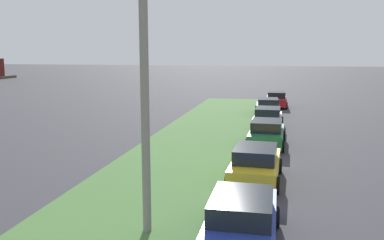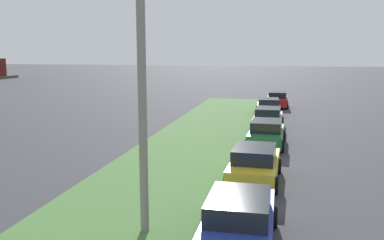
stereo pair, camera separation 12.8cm
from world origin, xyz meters
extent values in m
cube|color=#477238|center=(10.00, 6.03, 0.06)|extent=(60.00, 6.00, 0.12)
cube|color=#23389E|center=(5.99, 2.38, 0.57)|extent=(4.30, 1.80, 0.70)
cube|color=black|center=(5.79, 2.38, 1.19)|extent=(2.20, 1.60, 0.55)
cylinder|color=black|center=(7.34, 3.28, 0.32)|extent=(0.64, 0.22, 0.64)
cylinder|color=black|center=(7.34, 1.48, 0.32)|extent=(0.64, 0.22, 0.64)
cube|color=gold|center=(11.72, 2.33, 0.57)|extent=(4.37, 1.97, 0.70)
cube|color=black|center=(11.52, 2.34, 1.19)|extent=(2.26, 1.68, 0.55)
cylinder|color=black|center=(13.10, 3.18, 0.32)|extent=(0.65, 0.24, 0.64)
cylinder|color=black|center=(13.03, 1.38, 0.32)|extent=(0.65, 0.24, 0.64)
cylinder|color=black|center=(10.40, 3.28, 0.32)|extent=(0.65, 0.24, 0.64)
cylinder|color=black|center=(10.33, 1.48, 0.32)|extent=(0.65, 0.24, 0.64)
cube|color=#1E6B38|center=(18.25, 2.08, 0.57)|extent=(4.36, 1.94, 0.70)
cube|color=black|center=(18.05, 2.09, 1.19)|extent=(2.25, 1.67, 0.55)
cylinder|color=black|center=(19.63, 2.94, 0.32)|extent=(0.65, 0.24, 0.64)
cylinder|color=black|center=(19.57, 1.14, 0.32)|extent=(0.65, 0.24, 0.64)
cylinder|color=black|center=(16.93, 3.03, 0.32)|extent=(0.65, 0.24, 0.64)
cylinder|color=black|center=(16.87, 1.23, 0.32)|extent=(0.65, 0.24, 0.64)
cube|color=#B2B5BA|center=(23.53, 2.16, 0.57)|extent=(4.35, 1.92, 0.70)
cube|color=black|center=(23.33, 2.17, 1.19)|extent=(2.25, 1.66, 0.55)
cylinder|color=black|center=(24.91, 3.02, 0.32)|extent=(0.65, 0.24, 0.64)
cylinder|color=black|center=(24.86, 1.22, 0.32)|extent=(0.65, 0.24, 0.64)
cylinder|color=black|center=(22.21, 3.10, 0.32)|extent=(0.65, 0.24, 0.64)
cylinder|color=black|center=(22.16, 1.30, 0.32)|extent=(0.65, 0.24, 0.64)
cube|color=black|center=(29.14, 2.32, 0.57)|extent=(4.39, 2.03, 0.70)
cube|color=black|center=(28.94, 2.31, 1.19)|extent=(2.28, 1.71, 0.55)
cylinder|color=black|center=(30.44, 3.29, 0.32)|extent=(0.65, 0.25, 0.64)
cylinder|color=black|center=(30.53, 1.49, 0.32)|extent=(0.65, 0.25, 0.64)
cylinder|color=black|center=(27.74, 3.14, 0.32)|extent=(0.65, 0.25, 0.64)
cylinder|color=black|center=(27.84, 1.35, 0.32)|extent=(0.65, 0.25, 0.64)
cube|color=red|center=(35.04, 1.67, 0.57)|extent=(4.32, 1.84, 0.70)
cube|color=black|center=(34.84, 1.67, 1.19)|extent=(2.21, 1.62, 0.55)
cylinder|color=black|center=(36.38, 2.58, 0.32)|extent=(0.64, 0.23, 0.64)
cylinder|color=black|center=(36.39, 0.78, 0.32)|extent=(0.64, 0.23, 0.64)
cylinder|color=black|center=(33.68, 2.55, 0.32)|extent=(0.64, 0.23, 0.64)
cylinder|color=black|center=(33.69, 0.75, 0.32)|extent=(0.64, 0.23, 0.64)
cylinder|color=gray|center=(6.06, 5.10, 3.75)|extent=(0.24, 0.24, 7.50)
camera|label=1|loc=(-4.54, 1.55, 5.21)|focal=38.32mm
camera|label=2|loc=(-4.51, 1.42, 5.21)|focal=38.32mm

